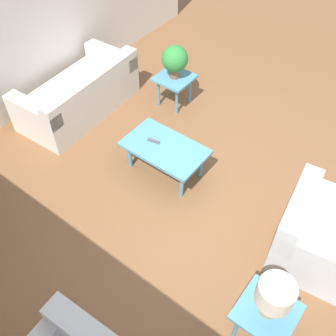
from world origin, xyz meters
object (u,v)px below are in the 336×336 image
Objects in this scene: coffee_table at (165,150)px; armchair at (314,235)px; table_lamp at (275,296)px; side_table_plant at (174,81)px; sofa at (80,95)px; potted_plant at (175,60)px; side_table_lamp at (266,315)px.

armchair is at bearing 179.77° from coffee_table.
armchair is at bearing -90.28° from table_lamp.
armchair is 2.95m from side_table_plant.
potted_plant is at bearing 131.33° from sofa.
table_lamp is at bearing 150.81° from coffee_table.
armchair is 1.00× the size of coffee_table.
side_table_plant is (2.70, -1.20, 0.08)m from armchair.
coffee_table is at bearing 79.69° from sofa.
table_lamp reaches higher than side_table_plant.
armchair reaches higher than side_table_lamp.
potted_plant reaches higher than coffee_table.
side_table_lamp is at bearing 67.37° from sofa.
armchair reaches higher than side_table_plant.
sofa is at bearing -19.61° from side_table_lamp.
side_table_plant is 3.53m from side_table_lamp.
side_table_plant is 3.55m from table_lamp.
coffee_table is at bearing -29.19° from table_lamp.
side_table_lamp is (0.01, 1.08, 0.08)m from armchair.
table_lamp is (-1.95, 1.09, 0.40)m from coffee_table.
potted_plant is at bearing -40.30° from side_table_lamp.
side_table_lamp is (-2.69, 2.28, 0.00)m from side_table_plant.
potted_plant reaches higher than table_lamp.
side_table_lamp is at bearing -26.57° from table_lamp.
side_table_lamp is 3.55m from potted_plant.
sofa is 1.39m from side_table_plant.
side_table_plant is 1.03× the size of potted_plant.
coffee_table is 2.24m from side_table_lamp.
armchair reaches higher than coffee_table.
potted_plant is (2.70, -1.20, 0.44)m from armchair.
potted_plant is at bearing -63.43° from side_table_plant.
potted_plant is at bearing 58.09° from armchair.
sofa reaches higher than side_table_plant.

